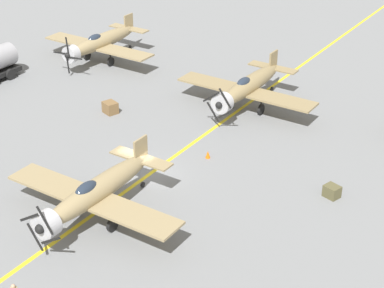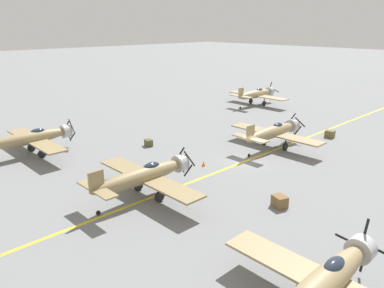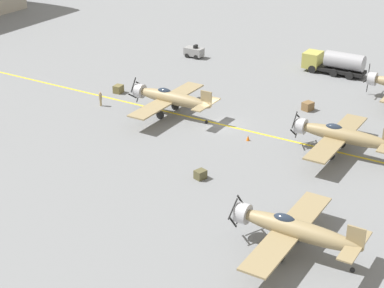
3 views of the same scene
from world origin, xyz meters
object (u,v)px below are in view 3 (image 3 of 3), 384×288
at_px(supply_crate_outboard, 308,106).
at_px(traffic_cone, 248,138).
at_px(airplane_near_left, 293,229).
at_px(ground_crew_walking, 100,98).
at_px(tow_tractor, 194,52).
at_px(supply_crate_by_tanker, 200,174).
at_px(airplane_near_center, 341,135).
at_px(supply_crate_mid_lane, 118,89).
at_px(fuel_tanker, 334,62).
at_px(airplane_mid_center, 170,98).

height_order(supply_crate_outboard, traffic_cone, supply_crate_outboard).
xyz_separation_m(airplane_near_left, ground_crew_walking, (15.41, 29.97, -1.10)).
height_order(tow_tractor, supply_crate_by_tanker, tow_tractor).
relative_size(airplane_near_center, supply_crate_mid_lane, 10.81).
bearing_deg(airplane_near_center, supply_crate_mid_lane, 86.87).
relative_size(ground_crew_walking, supply_crate_mid_lane, 1.50).
height_order(fuel_tanker, traffic_cone, fuel_tanker).
xyz_separation_m(supply_crate_by_tanker, supply_crate_outboard, (20.06, -2.00, 0.07)).
relative_size(supply_crate_by_tanker, supply_crate_outboard, 0.85).
bearing_deg(supply_crate_by_tanker, supply_crate_mid_lane, 55.14).
bearing_deg(supply_crate_outboard, supply_crate_mid_lane, 107.08).
height_order(tow_tractor, supply_crate_mid_lane, tow_tractor).
relative_size(airplane_mid_center, fuel_tanker, 1.50).
bearing_deg(airplane_near_center, airplane_mid_center, 92.32).
xyz_separation_m(airplane_near_left, supply_crate_mid_lane, (19.82, 30.82, -1.55)).
bearing_deg(fuel_tanker, traffic_cone, 179.81).
xyz_separation_m(airplane_near_center, fuel_tanker, (22.41, 8.77, -0.50)).
distance_m(ground_crew_walking, traffic_cone, 18.50).
height_order(airplane_near_center, traffic_cone, airplane_near_center).
relative_size(airplane_mid_center, supply_crate_mid_lane, 10.81).
xyz_separation_m(airplane_mid_center, supply_crate_outboard, (9.16, -12.29, -1.54)).
bearing_deg(ground_crew_walking, supply_crate_by_tanker, -116.15).
relative_size(airplane_near_center, airplane_near_left, 1.00).
distance_m(tow_tractor, supply_crate_by_tanker, 35.58).
bearing_deg(ground_crew_walking, airplane_near_center, -85.78).
xyz_separation_m(airplane_mid_center, fuel_tanker, (22.61, -10.34, -0.50)).
bearing_deg(traffic_cone, ground_crew_walking, 90.91).
relative_size(fuel_tanker, tow_tractor, 3.08).
height_order(airplane_mid_center, supply_crate_by_tanker, airplane_mid_center).
xyz_separation_m(tow_tractor, ground_crew_walking, (-21.04, -0.40, 0.12)).
xyz_separation_m(airplane_mid_center, supply_crate_by_tanker, (-10.90, -10.28, -1.61)).
xyz_separation_m(airplane_mid_center, supply_crate_mid_lane, (2.59, 9.09, -1.55)).
relative_size(fuel_tanker, ground_crew_walking, 4.81).
height_order(tow_tractor, traffic_cone, tow_tractor).
height_order(airplane_near_left, supply_crate_outboard, airplane_near_left).
xyz_separation_m(tow_tractor, supply_crate_by_tanker, (-30.13, -18.92, -0.39)).
bearing_deg(tow_tractor, fuel_tanker, -79.89).
height_order(airplane_mid_center, airplane_near_left, same).
bearing_deg(fuel_tanker, supply_crate_outboard, -171.76).
relative_size(airplane_near_center, airplane_mid_center, 1.00).
distance_m(airplane_near_left, fuel_tanker, 41.44).
distance_m(airplane_mid_center, traffic_cone, 10.51).
xyz_separation_m(fuel_tanker, supply_crate_by_tanker, (-33.52, 0.05, -1.11)).
distance_m(supply_crate_by_tanker, traffic_cone, 9.39).
bearing_deg(supply_crate_mid_lane, airplane_near_left, -122.73).
bearing_deg(airplane_mid_center, fuel_tanker, -18.68).
height_order(airplane_near_center, airplane_near_left, same).
relative_size(tow_tractor, traffic_cone, 4.73).
relative_size(fuel_tanker, supply_crate_by_tanker, 8.28).
height_order(airplane_near_left, tow_tractor, airplane_near_left).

